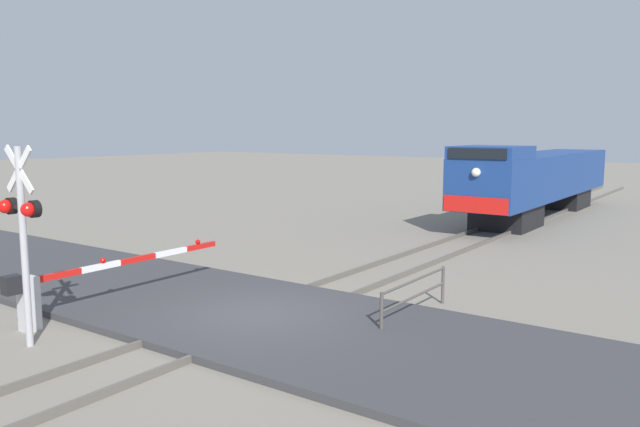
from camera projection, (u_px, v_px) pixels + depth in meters
name	position (u px, v px, depth m)	size (l,w,h in m)	color
ground_plane	(259.00, 320.00, 14.39)	(160.00, 160.00, 0.00)	gray
rail_track_left	(236.00, 311.00, 14.79)	(0.08, 80.00, 0.15)	#59544C
rail_track_right	(283.00, 322.00, 13.96)	(0.08, 80.00, 0.15)	#59544C
road_surface	(259.00, 317.00, 14.38)	(36.00, 5.54, 0.16)	#38383A
locomotive	(537.00, 178.00, 31.08)	(2.80, 16.83, 3.68)	black
crossing_signal	(21.00, 223.00, 12.30)	(1.18, 0.33, 4.05)	#ADADB2
crossing_gate	(63.00, 286.00, 14.19)	(0.36, 6.14, 1.30)	silver
guard_railing	(415.00, 292.00, 14.42)	(0.08, 3.15, 0.95)	#4C4742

